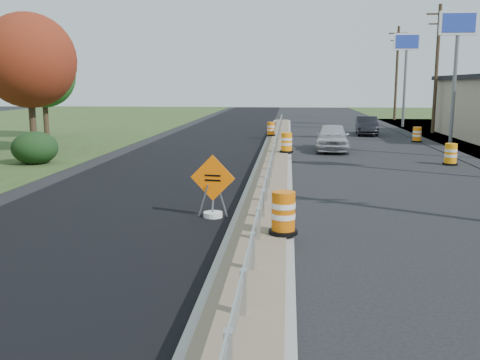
# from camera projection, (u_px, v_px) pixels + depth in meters

# --- Properties ---
(ground) EXTENTS (140.00, 140.00, 0.00)m
(ground) POSITION_uv_depth(u_px,v_px,m) (268.00, 195.00, 17.88)
(ground) COLOR black
(ground) RESTS_ON ground
(milled_overlay) EXTENTS (7.20, 120.00, 0.01)m
(milled_overlay) POSITION_uv_depth(u_px,v_px,m) (192.00, 155.00, 28.08)
(milled_overlay) COLOR black
(milled_overlay) RESTS_ON ground
(median) EXTENTS (1.60, 55.00, 0.23)m
(median) POSITION_uv_depth(u_px,v_px,m) (275.00, 159.00, 25.71)
(median) COLOR gray
(median) RESTS_ON ground
(guardrail) EXTENTS (0.10, 46.15, 0.72)m
(guardrail) POSITION_uv_depth(u_px,v_px,m) (275.00, 144.00, 26.58)
(guardrail) COLOR silver
(guardrail) RESTS_ON median
(pylon_sign_mid) EXTENTS (2.20, 0.30, 7.90)m
(pylon_sign_mid) POSITION_uv_depth(u_px,v_px,m) (458.00, 36.00, 31.49)
(pylon_sign_mid) COLOR slate
(pylon_sign_mid) RESTS_ON ground
(pylon_sign_north) EXTENTS (2.20, 0.30, 7.90)m
(pylon_sign_north) POSITION_uv_depth(u_px,v_px,m) (407.00, 50.00, 45.22)
(pylon_sign_north) COLOR slate
(pylon_sign_north) RESTS_ON ground
(utility_pole_nmid) EXTENTS (1.90, 0.26, 9.40)m
(utility_pole_nmid) POSITION_uv_depth(u_px,v_px,m) (437.00, 67.00, 39.52)
(utility_pole_nmid) COLOR #473523
(utility_pole_nmid) RESTS_ON ground
(utility_pole_north) EXTENTS (1.90, 0.26, 9.40)m
(utility_pole_north) POSITION_uv_depth(u_px,v_px,m) (397.00, 72.00, 54.23)
(utility_pole_north) COLOR #473523
(utility_pole_north) RESTS_ON ground
(hedge_north) EXTENTS (2.09, 2.09, 1.52)m
(hedge_north) POSITION_uv_depth(u_px,v_px,m) (35.00, 148.00, 24.61)
(hedge_north) COLOR black
(hedge_north) RESTS_ON ground
(tree_near_red) EXTENTS (4.95, 4.95, 7.35)m
(tree_near_red) POSITION_uv_depth(u_px,v_px,m) (29.00, 61.00, 27.99)
(tree_near_red) COLOR #473523
(tree_near_red) RESTS_ON ground
(tree_near_back) EXTENTS (4.29, 4.29, 6.37)m
(tree_near_back) POSITION_uv_depth(u_px,v_px,m) (43.00, 76.00, 36.21)
(tree_near_back) COLOR #473523
(tree_near_back) RESTS_ON ground
(caution_sign) EXTENTS (1.26, 0.53, 1.75)m
(caution_sign) POSITION_uv_depth(u_px,v_px,m) (213.00, 202.00, 14.72)
(caution_sign) COLOR white
(caution_sign) RESTS_ON ground
(barrel_median_near) EXTENTS (0.68, 0.68, 0.99)m
(barrel_median_near) POSITION_uv_depth(u_px,v_px,m) (283.00, 214.00, 12.28)
(barrel_median_near) COLOR black
(barrel_median_near) RESTS_ON median
(barrel_median_mid) EXTENTS (0.68, 0.68, 1.00)m
(barrel_median_mid) POSITION_uv_depth(u_px,v_px,m) (287.00, 143.00, 27.08)
(barrel_median_mid) COLOR black
(barrel_median_mid) RESTS_ON median
(barrel_median_far) EXTENTS (0.63, 0.63, 0.92)m
(barrel_median_far) POSITION_uv_depth(u_px,v_px,m) (271.00, 129.00, 35.97)
(barrel_median_far) COLOR black
(barrel_median_far) RESTS_ON median
(barrel_shoulder_near) EXTENTS (0.67, 0.67, 0.98)m
(barrel_shoulder_near) POSITION_uv_depth(u_px,v_px,m) (451.00, 155.00, 24.42)
(barrel_shoulder_near) COLOR black
(barrel_shoulder_near) RESTS_ON ground
(barrel_shoulder_mid) EXTENTS (0.66, 0.66, 0.97)m
(barrel_shoulder_mid) POSITION_uv_depth(u_px,v_px,m) (417.00, 135.00, 34.16)
(barrel_shoulder_mid) COLOR black
(barrel_shoulder_mid) RESTS_ON ground
(car_silver) EXTENTS (2.11, 4.53, 1.50)m
(car_silver) POSITION_uv_depth(u_px,v_px,m) (333.00, 137.00, 29.62)
(car_silver) COLOR silver
(car_silver) RESTS_ON ground
(car_dark_mid) EXTENTS (1.69, 4.16, 1.34)m
(car_dark_mid) POSITION_uv_depth(u_px,v_px,m) (367.00, 126.00, 39.09)
(car_dark_mid) COLOR black
(car_dark_mid) RESTS_ON ground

